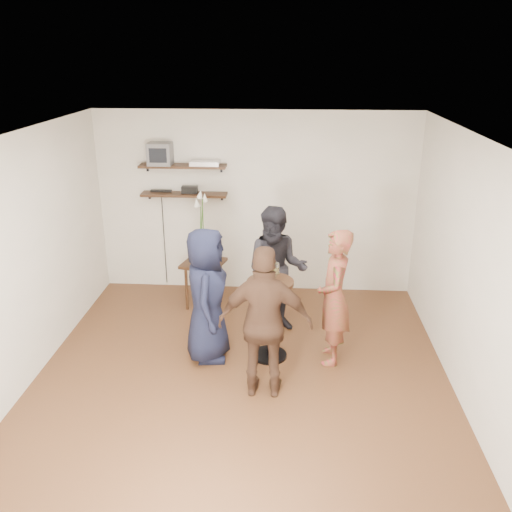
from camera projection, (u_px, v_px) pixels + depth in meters
The scene contains 18 objects.
room at pixel (240, 271), 5.36m from camera, with size 4.58×5.08×2.68m.
shelf_upper at pixel (183, 166), 7.44m from camera, with size 1.20×0.25×0.04m, color black.
shelf_lower at pixel (184, 194), 7.58m from camera, with size 1.20×0.25×0.04m, color black.
crt_monitor at pixel (160, 154), 7.39m from camera, with size 0.32×0.30×0.30m, color #59595B.
dvd_deck at pixel (205, 163), 7.40m from camera, with size 0.40×0.24×0.06m, color silver.
radio at pixel (190, 190), 7.55m from camera, with size 0.22×0.10×0.10m, color black.
power_strip at pixel (161, 191), 7.63m from camera, with size 0.30×0.05×0.03m, color black.
side_table at pixel (204, 269), 7.46m from camera, with size 0.63×0.63×0.62m.
vase_lilies at pixel (202, 239), 7.30m from camera, with size 0.20×0.21×1.04m.
drinks_table at pixel (270, 309), 6.10m from camera, with size 0.52×0.52×0.96m.
wine_glass_fl at pixel (264, 271), 5.90m from camera, with size 0.07×0.07×0.20m.
wine_glass_fr at pixel (276, 269), 5.90m from camera, with size 0.07×0.07×0.22m.
wine_glass_bl at pixel (268, 266), 5.99m from camera, with size 0.07×0.07×0.22m.
wine_glass_br at pixel (272, 270), 5.93m from camera, with size 0.06×0.06×0.19m.
person_plaid at pixel (334, 298), 5.98m from camera, with size 0.57×0.38×1.57m, color red.
person_dark at pixel (276, 270), 6.69m from camera, with size 0.78×0.61×1.60m, color black.
person_navy at pixel (207, 295), 6.04m from camera, with size 0.76×0.50×1.56m, color black.
person_brown at pixel (265, 323), 5.37m from camera, with size 0.95×0.39×1.61m, color #41291C.
Camera 1 is at (0.48, -4.93, 3.35)m, focal length 38.00 mm.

